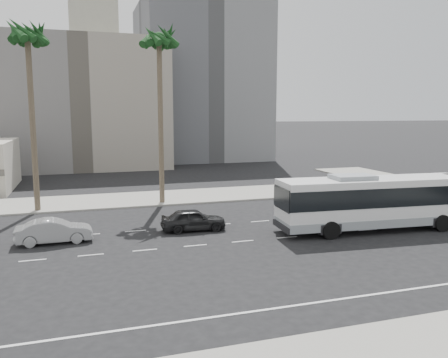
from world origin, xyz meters
name	(u,v)px	position (x,y,z in m)	size (l,w,h in m)	color
ground	(287,237)	(0.00, 0.00, 0.00)	(700.00, 700.00, 0.00)	black
sidewalk_north	(217,195)	(0.00, 15.50, 0.07)	(120.00, 7.00, 0.15)	gray
midrise_beige_west	(80,105)	(-12.00, 45.00, 9.00)	(24.00, 18.00, 18.00)	slate
midrise_gray_center	(200,83)	(8.00, 52.00, 13.00)	(20.00, 20.00, 26.00)	#5D5E62
civic_tower	(95,58)	(-2.00, 250.00, 38.83)	(42.00, 42.00, 129.00)	beige
highrise_right	(183,64)	(45.00, 230.00, 35.00)	(26.00, 26.00, 70.00)	slate
highrise_far	(211,78)	(70.00, 260.00, 30.00)	(22.00, 22.00, 60.00)	slate
city_bus	(375,201)	(6.42, -0.03, 2.00)	(13.44, 3.94, 3.81)	silver
car_a	(193,220)	(-5.24, 3.53, 0.74)	(4.34, 1.75, 1.48)	black
car_b	(54,231)	(-14.02, 3.23, 0.74)	(4.46, 1.56, 1.47)	#979799
palm_near	(159,42)	(-5.67, 13.14, 13.62)	(4.46, 4.46, 15.03)	brown
palm_mid	(27,39)	(-15.74, 12.97, 13.42)	(4.83, 4.83, 14.92)	brown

